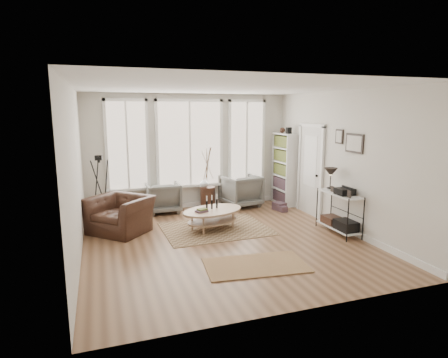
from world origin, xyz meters
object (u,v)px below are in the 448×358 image
object	(u,v)px
armchair_right	(241,191)
accent_chair	(120,214)
coffee_table	(212,214)
side_table	(208,179)
low_shelf	(339,209)
bookcase	(284,169)
armchair_left	(163,197)

from	to	relation	value
armchair_right	accent_chair	distance (m)	3.35
coffee_table	side_table	size ratio (longest dim) A/B	0.98
low_shelf	accent_chair	bearing A→B (deg)	160.67
bookcase	low_shelf	distance (m)	2.56
bookcase	accent_chair	size ratio (longest dim) A/B	1.80
bookcase	armchair_left	world-z (taller)	bookcase
bookcase	side_table	size ratio (longest dim) A/B	1.30
accent_chair	armchair_right	bearing A→B (deg)	64.23
low_shelf	armchair_left	world-z (taller)	low_shelf
low_shelf	side_table	distance (m)	3.39
low_shelf	armchair_left	bearing A→B (deg)	138.93
coffee_table	accent_chair	xyz separation A→B (m)	(-1.85, 0.45, 0.04)
armchair_right	accent_chair	world-z (taller)	armchair_right
side_table	coffee_table	bearing A→B (deg)	-103.02
side_table	accent_chair	distance (m)	2.59
coffee_table	armchair_right	world-z (taller)	armchair_right
low_shelf	armchair_right	world-z (taller)	low_shelf
low_shelf	coffee_table	distance (m)	2.61
coffee_table	bookcase	bearing A→B (deg)	31.21
armchair_left	accent_chair	size ratio (longest dim) A/B	0.72
low_shelf	accent_chair	xyz separation A→B (m)	(-4.24, 1.49, -0.14)
bookcase	side_table	world-z (taller)	bookcase
armchair_right	armchair_left	bearing A→B (deg)	-12.95
accent_chair	bookcase	bearing A→B (deg)	56.88
low_shelf	coffee_table	size ratio (longest dim) A/B	0.84
armchair_right	side_table	size ratio (longest dim) A/B	0.57
side_table	armchair_left	bearing A→B (deg)	178.86
bookcase	armchair_left	distance (m)	3.27
coffee_table	armchair_right	size ratio (longest dim) A/B	1.71
coffee_table	accent_chair	world-z (taller)	accent_chair
bookcase	side_table	distance (m)	2.08
bookcase	armchair_right	xyz separation A→B (m)	(-1.17, 0.16, -0.54)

